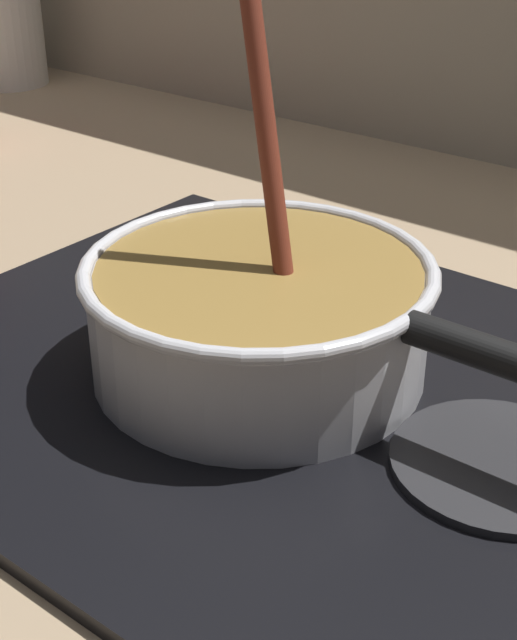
% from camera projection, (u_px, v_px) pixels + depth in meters
% --- Properties ---
extents(hob_plate, '(0.56, 0.48, 0.01)m').
position_uv_depth(hob_plate, '(259.00, 375.00, 0.67)').
color(hob_plate, black).
rests_on(hob_plate, ground).
extents(burner_ring, '(0.19, 0.19, 0.01)m').
position_uv_depth(burner_ring, '(259.00, 364.00, 0.67)').
color(burner_ring, '#592D0C').
rests_on(burner_ring, hob_plate).
extents(spare_burner, '(0.14, 0.14, 0.01)m').
position_uv_depth(spare_burner, '(500.00, 463.00, 0.56)').
color(spare_burner, '#262628').
rests_on(spare_burner, hob_plate).
extents(cooking_pan, '(0.38, 0.25, 0.29)m').
position_uv_depth(cooking_pan, '(260.00, 313.00, 0.65)').
color(cooking_pan, silver).
rests_on(cooking_pan, hob_plate).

